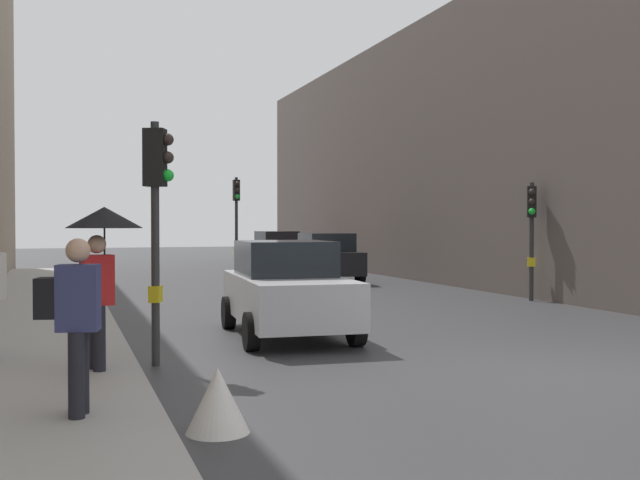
{
  "coord_description": "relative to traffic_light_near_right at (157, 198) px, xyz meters",
  "views": [
    {
      "loc": [
        -6.64,
        -8.59,
        2.07
      ],
      "look_at": [
        0.22,
        11.18,
        1.63
      ],
      "focal_mm": 41.79,
      "sensor_mm": 36.0,
      "label": 1
    }
  ],
  "objects": [
    {
      "name": "car_dark_suv",
      "position": [
        7.61,
        14.14,
        -1.58
      ],
      "size": [
        2.21,
        4.3,
        1.76
      ],
      "color": "black",
      "rests_on": "ground"
    },
    {
      "name": "pedestrian_with_grey_backpack",
      "position": [
        -1.2,
        -3.26,
        -1.3
      ],
      "size": [
        0.65,
        0.41,
        1.77
      ],
      "color": "black",
      "rests_on": "sidewalk_kerb"
    },
    {
      "name": "car_silver_hatchback",
      "position": [
        2.61,
        2.13,
        -1.58
      ],
      "size": [
        2.26,
        4.32,
        1.76
      ],
      "color": "#BCBCC1",
      "rests_on": "ground"
    },
    {
      "name": "ground_plane",
      "position": [
        5.34,
        -2.44,
        -2.46
      ],
      "size": [
        120.0,
        120.0,
        0.0
      ],
      "primitive_type": "plane",
      "color": "#38383A"
    },
    {
      "name": "pedestrian_with_umbrella",
      "position": [
        -0.81,
        -0.88,
        -0.62
      ],
      "size": [
        1.0,
        1.0,
        2.14
      ],
      "color": "black",
      "rests_on": "sidewalk_kerb"
    },
    {
      "name": "sidewalk_kerb",
      "position": [
        -1.84,
        3.56,
        -2.38
      ],
      "size": [
        3.03,
        40.0,
        0.16
      ],
      "primitive_type": "cube",
      "color": "#A8A5A0",
      "rests_on": "ground"
    },
    {
      "name": "car_red_sedan",
      "position": [
        8.01,
        22.09,
        -1.58
      ],
      "size": [
        2.04,
        4.21,
        1.76
      ],
      "color": "red",
      "rests_on": "ground"
    },
    {
      "name": "traffic_light_mid_street",
      "position": [
        10.69,
        6.08,
        -0.25
      ],
      "size": [
        0.37,
        0.44,
        3.2
      ],
      "color": "#2D2D2D",
      "rests_on": "ground"
    },
    {
      "name": "traffic_light_far_median",
      "position": [
        5.32,
        18.31,
        0.27
      ],
      "size": [
        0.24,
        0.43,
        3.97
      ],
      "color": "#2D2D2D",
      "rests_on": "ground"
    },
    {
      "name": "building_facade_right",
      "position": [
        17.0,
        14.9,
        2.3
      ],
      "size": [
        12.0,
        34.84,
        9.52
      ],
      "primitive_type": "cube",
      "color": "#5B514C",
      "rests_on": "ground"
    },
    {
      "name": "warning_sign_triangle",
      "position": [
        0.14,
        -3.76,
        -2.13
      ],
      "size": [
        0.64,
        0.64,
        0.65
      ],
      "primitive_type": "cone",
      "color": "silver",
      "rests_on": "ground"
    },
    {
      "name": "traffic_light_near_right",
      "position": [
        0.0,
        0.0,
        0.0
      ],
      "size": [
        0.45,
        0.34,
        3.56
      ],
      "color": "#2D2D2D",
      "rests_on": "ground"
    }
  ]
}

